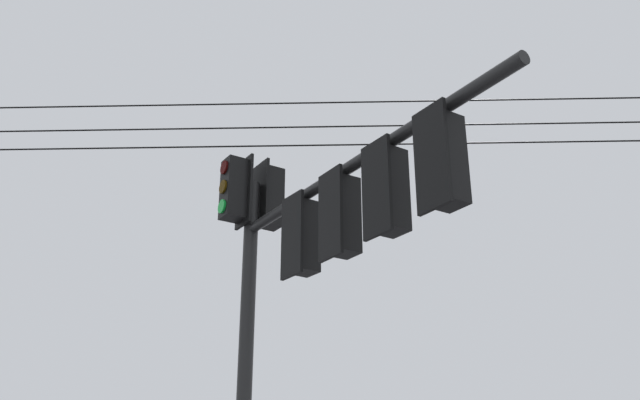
{
  "coord_description": "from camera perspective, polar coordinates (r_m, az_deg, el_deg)",
  "views": [
    {
      "loc": [
        -8.58,
        1.63,
        2.16
      ],
      "look_at": [
        -1.23,
        -0.47,
        5.35
      ],
      "focal_mm": 38.91,
      "sensor_mm": 36.0,
      "label": 1
    }
  ],
  "objects": [
    {
      "name": "signal_mast_assembly",
      "position": [
        8.4,
        -1.52,
        -4.38
      ],
      "size": [
        5.1,
        2.0,
        6.61
      ],
      "color": "black",
      "rests_on": "ground"
    },
    {
      "name": "overhead_wire_span",
      "position": [
        10.65,
        -10.01,
        5.97
      ],
      "size": [
        5.85,
        18.16,
        0.76
      ],
      "color": "black"
    }
  ]
}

